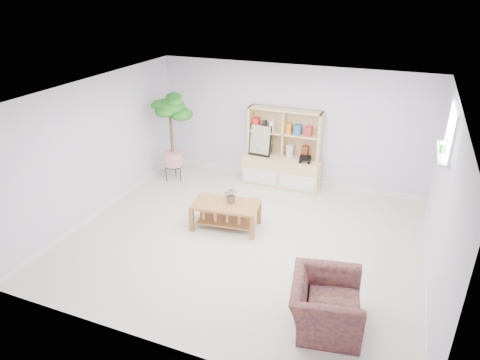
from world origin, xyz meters
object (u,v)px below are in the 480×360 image
at_px(floor_tree, 172,139).
at_px(coffee_table, 226,215).
at_px(storage_unit, 282,149).
at_px(armchair, 326,301).

bearing_deg(floor_tree, coffee_table, -37.13).
relative_size(storage_unit, armchair, 1.64).
distance_m(coffee_table, floor_tree, 2.33).
bearing_deg(storage_unit, coffee_table, -100.79).
xyz_separation_m(storage_unit, armchair, (1.65, -3.63, -0.43)).
relative_size(storage_unit, coffee_table, 1.41).
height_order(coffee_table, armchair, armchair).
distance_m(storage_unit, coffee_table, 2.09).
distance_m(storage_unit, floor_tree, 2.25).
bearing_deg(floor_tree, armchair, -38.27).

